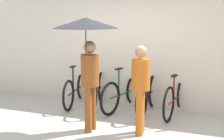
# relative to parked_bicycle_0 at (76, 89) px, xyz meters

# --- Properties ---
(ground_plane) EXTENTS (30.00, 30.00, 0.00)m
(ground_plane) POSITION_rel_parked_bicycle_0_xyz_m (1.15, -1.66, -0.36)
(ground_plane) COLOR #B7B2A8
(back_wall) EXTENTS (10.30, 0.12, 2.44)m
(back_wall) POSITION_rel_parked_bicycle_0_xyz_m (1.15, 0.39, 0.86)
(back_wall) COLOR beige
(back_wall) RESTS_ON ground
(parked_bicycle_0) EXTENTS (0.46, 1.68, 0.97)m
(parked_bicycle_0) POSITION_rel_parked_bicycle_0_xyz_m (0.00, 0.00, 0.00)
(parked_bicycle_0) COLOR black
(parked_bicycle_0) RESTS_ON ground
(parked_bicycle_1) EXTENTS (0.54, 1.77, 0.98)m
(parked_bicycle_1) POSITION_rel_parked_bicycle_0_xyz_m (0.58, -0.05, 0.03)
(parked_bicycle_1) COLOR black
(parked_bicycle_1) RESTS_ON ground
(parked_bicycle_2) EXTENTS (0.55, 1.70, 1.06)m
(parked_bicycle_2) POSITION_rel_parked_bicycle_0_xyz_m (1.15, 0.04, 0.01)
(parked_bicycle_2) COLOR black
(parked_bicycle_2) RESTS_ON ground
(parked_bicycle_3) EXTENTS (0.44, 1.74, 0.98)m
(parked_bicycle_3) POSITION_rel_parked_bicycle_0_xyz_m (1.73, -0.01, 0.04)
(parked_bicycle_3) COLOR black
(parked_bicycle_3) RESTS_ON ground
(parked_bicycle_4) EXTENTS (0.44, 1.71, 1.06)m
(parked_bicycle_4) POSITION_rel_parked_bicycle_0_xyz_m (2.31, 0.06, 0.01)
(parked_bicycle_4) COLOR black
(parked_bicycle_4) RESTS_ON ground
(pedestrian_leading) EXTENTS (1.11, 1.11, 2.03)m
(pedestrian_leading) POSITION_rel_parked_bicycle_0_xyz_m (1.02, -1.51, 1.28)
(pedestrian_leading) COLOR brown
(pedestrian_leading) RESTS_ON ground
(pedestrian_center) EXTENTS (0.32, 0.32, 1.56)m
(pedestrian_center) POSITION_rel_parked_bicycle_0_xyz_m (1.90, -1.24, 0.54)
(pedestrian_center) COLOR #B25619
(pedestrian_center) RESTS_ON ground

